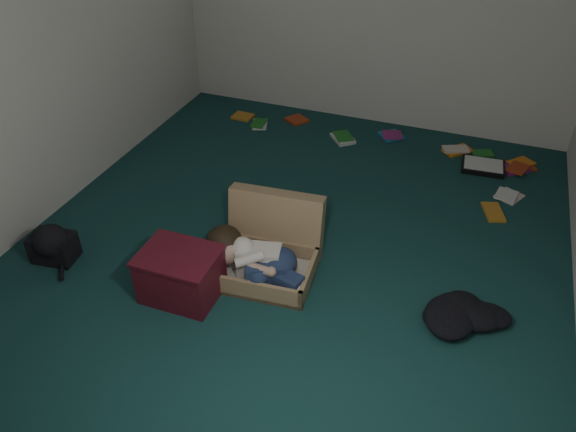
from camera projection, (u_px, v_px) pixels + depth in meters
The scene contains 10 objects.
floor at pixel (295, 242), 4.33m from camera, with size 4.50×4.50×0.00m, color #153D3B.
wall_front at pixel (66, 334), 1.86m from camera, with size 4.50×4.50×0.00m, color silver.
wall_left at pixel (41, 45), 4.13m from camera, with size 4.50×4.50×0.00m, color silver.
suitcase at pixel (269, 249), 4.02m from camera, with size 0.75×0.74×0.51m.
person at pixel (255, 258), 3.87m from camera, with size 0.77×0.36×0.32m.
maroon_bin at pixel (181, 274), 3.76m from camera, with size 0.52×0.41×0.35m.
backpack at pixel (53, 246), 4.11m from camera, with size 0.38×0.31×0.23m, color black, non-canonical shape.
clothing_pile at pixel (465, 309), 3.65m from camera, with size 0.47×0.38×0.15m, color black, non-canonical shape.
paper_tray at pixel (483, 166), 5.19m from camera, with size 0.40×0.31×0.05m.
book_scatter at pixel (403, 151), 5.46m from camera, with size 3.09×1.28×0.02m.
Camera 1 is at (1.14, -3.18, 2.71)m, focal length 35.00 mm.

